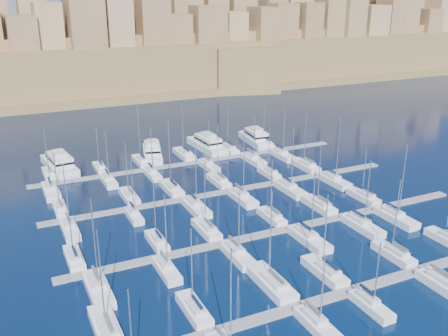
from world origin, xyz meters
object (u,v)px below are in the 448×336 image
sailboat_2 (271,283)px  motor_yacht_b (152,152)px  sailboat_0 (107,329)px  motor_yacht_a (60,163)px  motor_yacht_c (207,144)px  motor_yacht_d (256,138)px  sailboat_4 (394,254)px

sailboat_2 → motor_yacht_b: bearing=87.5°
sailboat_0 → sailboat_2: bearing=0.7°
motor_yacht_a → motor_yacht_c: size_ratio=1.06×
motor_yacht_b → motor_yacht_d: same height
motor_yacht_a → motor_yacht_b: size_ratio=1.11×
motor_yacht_a → sailboat_2: bearing=-73.0°
sailboat_4 → motor_yacht_d: sailboat_4 is taller
sailboat_4 → motor_yacht_c: sailboat_4 is taller
sailboat_4 → motor_yacht_a: bearing=122.3°
motor_yacht_d → motor_yacht_a: bearing=179.2°
motor_yacht_c → motor_yacht_d: bearing=-1.8°
sailboat_0 → motor_yacht_b: size_ratio=0.94×
sailboat_0 → motor_yacht_a: 70.07m
sailboat_2 → motor_yacht_b: size_ratio=0.98×
motor_yacht_d → sailboat_4: bearing=-99.4°
sailboat_4 → motor_yacht_d: bearing=80.6°
motor_yacht_b → motor_yacht_c: same height
sailboat_0 → motor_yacht_a: bearing=86.7°
sailboat_4 → motor_yacht_a: 83.78m
sailboat_2 → motor_yacht_b: sailboat_2 is taller
sailboat_0 → motor_yacht_a: (4.02, 69.94, 0.96)m
sailboat_4 → motor_yacht_a: sailboat_4 is taller
motor_yacht_a → motor_yacht_b: same height
sailboat_4 → motor_yacht_a: size_ratio=0.79×
sailboat_0 → sailboat_4: 48.77m
sailboat_0 → motor_yacht_b: (28.28, 68.99, 0.96)m
motor_yacht_a → sailboat_0: bearing=-93.3°
motor_yacht_a → sailboat_4: bearing=-57.7°
motor_yacht_b → sailboat_2: bearing=-92.5°
sailboat_0 → sailboat_2: (25.32, 0.31, 0.01)m
motor_yacht_c → sailboat_0: bearing=-122.8°
motor_yacht_c → motor_yacht_d: (15.52, -0.49, 0.00)m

